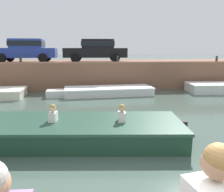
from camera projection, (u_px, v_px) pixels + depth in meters
ground_plane at (113, 119)px, 8.07m from camera, size 400.00×400.00×0.00m
far_quay_wall at (101, 72)px, 16.81m from camera, size 60.00×6.00×1.75m
far_wall_coping at (103, 62)px, 13.81m from camera, size 60.00×0.24×0.08m
boat_moored_central_white at (105, 91)px, 12.55m from camera, size 6.05×2.11×0.46m
motorboat_passing at (74, 131)px, 6.09m from camera, size 6.70×2.51×1.06m
car_leftmost_blue at (26, 50)px, 14.85m from camera, size 4.22×2.07×1.54m
car_left_inner_black at (96, 50)px, 15.31m from camera, size 4.40×2.01×1.54m
mooring_bollard_west at (21, 59)px, 13.41m from camera, size 0.15×0.15×0.45m
mooring_bollard_mid at (118, 59)px, 14.00m from camera, size 0.15×0.15×0.45m
mooring_bollard_east at (217, 59)px, 14.65m from camera, size 0.15×0.15×0.45m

